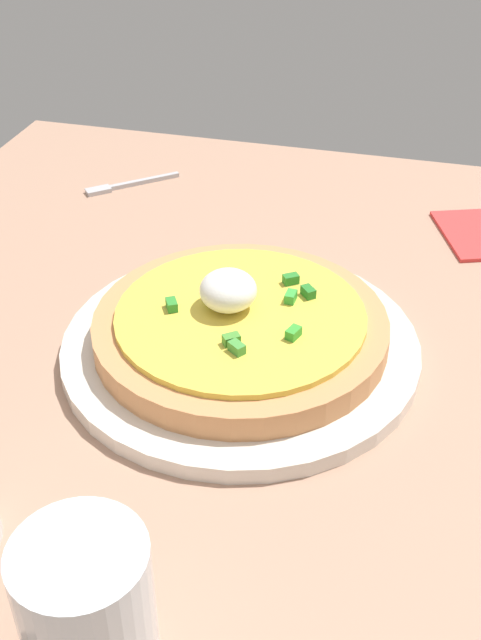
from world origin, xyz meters
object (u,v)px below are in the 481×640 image
plate (240,347)px  pizza (240,325)px  fork (125,185)px  cup_near (89,621)px

plate → pizza: bearing=62.3°
pizza → fork: pizza is taller
cup_near → plate: bearing=-0.7°
pizza → cup_near: cup_near is taller
plate → cup_near: cup_near is taller
pizza → fork: (26.89, 20.88, -2.59)cm
pizza → cup_near: 29.15cm
cup_near → fork: (56.00, 20.57, -4.13)cm
pizza → cup_near: bearing=179.4°
pizza → plate: bearing=-117.7°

